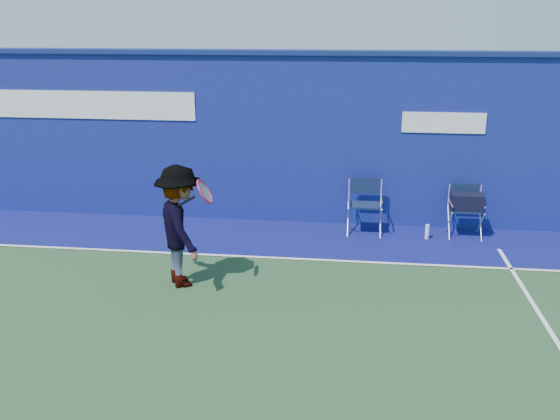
# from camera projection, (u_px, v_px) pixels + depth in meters

# --- Properties ---
(ground) EXTENTS (80.00, 80.00, 0.00)m
(ground) POSITION_uv_depth(u_px,v_px,m) (153.00, 368.00, 6.39)
(ground) COLOR #254524
(ground) RESTS_ON ground
(stadium_wall) EXTENTS (24.00, 0.50, 3.08)m
(stadium_wall) POSITION_uv_depth(u_px,v_px,m) (239.00, 136.00, 10.83)
(stadium_wall) COLOR navy
(stadium_wall) RESTS_ON ground
(out_of_bounds_strip) EXTENTS (24.00, 1.80, 0.01)m
(out_of_bounds_strip) POSITION_uv_depth(u_px,v_px,m) (229.00, 236.00, 10.26)
(out_of_bounds_strip) COLOR #0D1256
(out_of_bounds_strip) RESTS_ON ground
(court_lines) EXTENTS (24.00, 12.00, 0.01)m
(court_lines) POSITION_uv_depth(u_px,v_px,m) (169.00, 338.00, 6.95)
(court_lines) COLOR white
(court_lines) RESTS_ON out_of_bounds_strip
(directors_chair_left) EXTENTS (0.56, 0.50, 0.94)m
(directors_chair_left) POSITION_uv_depth(u_px,v_px,m) (364.00, 217.00, 10.35)
(directors_chair_left) COLOR silver
(directors_chair_left) RESTS_ON ground
(directors_chair_right) EXTENTS (0.53, 0.48, 0.89)m
(directors_chair_right) POSITION_uv_depth(u_px,v_px,m) (465.00, 216.00, 10.15)
(directors_chair_right) COLOR silver
(directors_chair_right) RESTS_ON ground
(water_bottle) EXTENTS (0.07, 0.07, 0.26)m
(water_bottle) POSITION_uv_depth(u_px,v_px,m) (427.00, 232.00, 10.10)
(water_bottle) COLOR white
(water_bottle) RESTS_ON ground
(tennis_player) EXTENTS (1.13, 1.28, 1.72)m
(tennis_player) POSITION_uv_depth(u_px,v_px,m) (180.00, 226.00, 8.17)
(tennis_player) COLOR #EA4738
(tennis_player) RESTS_ON ground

